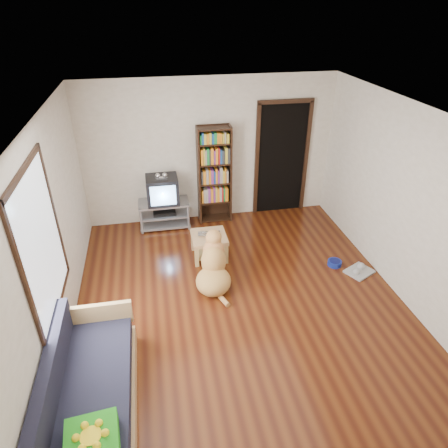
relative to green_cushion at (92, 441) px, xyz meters
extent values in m
plane|color=#54260E|center=(1.75, 2.09, -0.49)|extent=(5.00, 5.00, 0.00)
plane|color=white|center=(1.75, 2.09, 2.11)|extent=(5.00, 5.00, 0.00)
plane|color=silver|center=(1.75, 4.59, 0.81)|extent=(4.50, 0.00, 4.50)
plane|color=silver|center=(1.75, -0.41, 0.81)|extent=(4.50, 0.00, 4.50)
plane|color=silver|center=(-0.50, 2.09, 0.81)|extent=(0.00, 5.00, 5.00)
plane|color=silver|center=(4.00, 2.09, 0.81)|extent=(0.00, 5.00, 5.00)
cube|color=#1F9A1C|center=(0.00, 0.00, 0.00)|extent=(0.48, 0.48, 0.15)
imported|color=silver|center=(1.50, 3.18, -0.08)|extent=(0.38, 0.26, 0.03)
cylinder|color=navy|center=(3.41, 2.59, -0.45)|extent=(0.22, 0.22, 0.08)
cube|color=#ACACAC|center=(3.71, 2.34, -0.48)|extent=(0.50, 0.47, 0.03)
cube|color=white|center=(-0.48, 1.59, 1.01)|extent=(0.02, 1.30, 1.60)
cube|color=black|center=(-0.48, 1.59, 1.83)|extent=(0.03, 1.42, 0.06)
cube|color=black|center=(-0.48, 1.59, 0.19)|extent=(0.03, 1.42, 0.06)
cube|color=black|center=(-0.48, 0.89, 1.01)|extent=(0.03, 0.06, 1.70)
cube|color=black|center=(-0.48, 2.29, 1.01)|extent=(0.03, 0.06, 1.70)
cube|color=black|center=(3.10, 4.58, 0.56)|extent=(0.90, 0.02, 2.10)
cube|color=black|center=(2.62, 4.56, 0.56)|extent=(0.07, 0.05, 2.14)
cube|color=black|center=(3.58, 4.56, 0.56)|extent=(0.07, 0.05, 2.14)
cube|color=black|center=(3.10, 4.56, 1.64)|extent=(1.03, 0.05, 0.07)
cube|color=#99999E|center=(0.85, 4.34, -0.01)|extent=(0.90, 0.45, 0.04)
cube|color=#99999E|center=(0.85, 4.34, -0.24)|extent=(0.86, 0.42, 0.03)
cube|color=#99999E|center=(0.85, 4.34, -0.43)|extent=(0.90, 0.45, 0.04)
cylinder|color=#99999E|center=(0.43, 4.14, -0.24)|extent=(0.04, 0.04, 0.50)
cylinder|color=#99999E|center=(1.27, 4.14, -0.24)|extent=(0.04, 0.04, 0.50)
cylinder|color=#99999E|center=(0.43, 4.54, -0.24)|extent=(0.04, 0.04, 0.50)
cylinder|color=#99999E|center=(1.27, 4.54, -0.24)|extent=(0.04, 0.04, 0.50)
cube|color=black|center=(0.85, 4.34, -0.19)|extent=(0.40, 0.30, 0.07)
cube|color=black|center=(0.85, 4.34, 0.25)|extent=(0.55, 0.48, 0.48)
cube|color=black|center=(0.85, 4.54, 0.25)|extent=(0.40, 0.14, 0.36)
cube|color=#8CBFF2|center=(0.85, 4.10, 0.25)|extent=(0.44, 0.02, 0.36)
cube|color=silver|center=(0.85, 4.29, 0.50)|extent=(0.20, 0.07, 0.02)
sphere|color=silver|center=(0.79, 4.29, 0.54)|extent=(0.09, 0.09, 0.09)
sphere|color=silver|center=(0.91, 4.29, 0.54)|extent=(0.09, 0.09, 0.09)
cube|color=black|center=(1.52, 4.43, 0.41)|extent=(0.03, 0.30, 1.80)
cube|color=black|center=(2.08, 4.43, 0.41)|extent=(0.03, 0.30, 1.80)
cube|color=black|center=(1.80, 4.57, 0.41)|extent=(0.60, 0.02, 1.80)
cube|color=black|center=(1.80, 4.43, -0.46)|extent=(0.56, 0.28, 0.02)
cube|color=black|center=(1.80, 4.43, -0.09)|extent=(0.56, 0.28, 0.03)
cube|color=black|center=(1.80, 4.43, 0.28)|extent=(0.56, 0.28, 0.02)
cube|color=black|center=(1.80, 4.43, 0.65)|extent=(0.56, 0.28, 0.02)
cube|color=black|center=(1.80, 4.43, 1.02)|extent=(0.56, 0.28, 0.02)
cube|color=black|center=(1.80, 4.43, 1.28)|extent=(0.56, 0.28, 0.02)
cube|color=tan|center=(-0.08, 0.69, -0.38)|extent=(0.80, 1.80, 0.22)
cube|color=#1E1E2D|center=(-0.08, 0.69, -0.16)|extent=(0.74, 1.74, 0.18)
cube|color=#1E1E2D|center=(-0.42, 0.69, 0.11)|extent=(0.12, 1.74, 0.40)
cube|color=tan|center=(-0.08, 1.55, 0.01)|extent=(0.80, 0.06, 0.30)
cube|color=tan|center=(1.50, 3.21, -0.12)|extent=(0.55, 0.55, 0.06)
cube|color=tan|center=(1.50, 3.21, -0.39)|extent=(0.45, 0.45, 0.03)
cube|color=tan|center=(1.26, 2.98, -0.32)|extent=(0.06, 0.06, 0.34)
cube|color=tan|center=(1.73, 2.98, -0.32)|extent=(0.06, 0.06, 0.34)
cube|color=tan|center=(1.26, 3.45, -0.32)|extent=(0.06, 0.06, 0.34)
cube|color=tan|center=(1.73, 3.45, -0.32)|extent=(0.06, 0.06, 0.34)
ellipsoid|color=tan|center=(1.42, 2.35, -0.34)|extent=(0.61, 0.64, 0.38)
ellipsoid|color=#BF8249|center=(1.46, 2.55, -0.13)|extent=(0.44, 0.47, 0.50)
ellipsoid|color=#BA7B47|center=(1.48, 2.65, -0.01)|extent=(0.37, 0.35, 0.36)
ellipsoid|color=tan|center=(1.49, 2.71, 0.18)|extent=(0.28, 0.30, 0.22)
ellipsoid|color=#BF8849|center=(1.52, 2.83, 0.16)|extent=(0.13, 0.21, 0.09)
sphere|color=black|center=(1.53, 2.91, 0.16)|extent=(0.04, 0.04, 0.04)
ellipsoid|color=#BB7848|center=(1.40, 2.68, 0.17)|extent=(0.07, 0.08, 0.15)
ellipsoid|color=tan|center=(1.57, 2.65, 0.17)|extent=(0.07, 0.08, 0.15)
cylinder|color=tan|center=(1.42, 2.76, -0.29)|extent=(0.10, 0.14, 0.41)
cylinder|color=#B67446|center=(1.58, 2.73, -0.29)|extent=(0.10, 0.14, 0.41)
sphere|color=#BA8A47|center=(1.43, 2.81, -0.47)|extent=(0.11, 0.11, 0.11)
sphere|color=tan|center=(1.59, 2.78, -0.47)|extent=(0.11, 0.11, 0.11)
cylinder|color=tan|center=(1.50, 2.11, -0.46)|extent=(0.18, 0.36, 0.08)
camera|label=1|loc=(0.72, -2.16, 3.26)|focal=32.00mm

